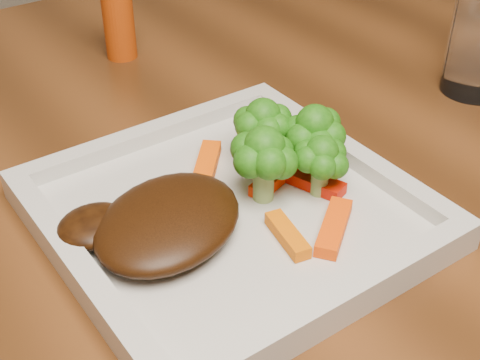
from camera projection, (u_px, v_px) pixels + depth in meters
plate at (230, 216)px, 0.53m from camera, size 0.27×0.27×0.01m
steak at (168, 221)px, 0.49m from camera, size 0.15×0.14×0.03m
broccoli_0 at (263, 127)px, 0.56m from camera, size 0.07×0.07×0.07m
broccoli_1 at (314, 139)px, 0.55m from camera, size 0.06×0.06×0.06m
broccoli_2 at (321, 163)px, 0.53m from camera, size 0.06×0.06×0.06m
broccoli_3 at (264, 166)px, 0.52m from camera, size 0.06×0.06×0.06m
carrot_0 at (334, 227)px, 0.50m from camera, size 0.06×0.05×0.01m
carrot_2 at (287, 235)px, 0.49m from camera, size 0.02×0.05×0.01m
carrot_3 at (293, 144)px, 0.59m from camera, size 0.06×0.03×0.01m
carrot_4 at (207, 164)px, 0.57m from camera, size 0.05×0.06×0.01m
carrot_5 at (307, 180)px, 0.55m from camera, size 0.04×0.07×0.01m
carrot_6 at (275, 178)px, 0.55m from camera, size 0.06×0.03×0.01m
spice_shaker at (118, 19)px, 0.75m from camera, size 0.04×0.04×0.09m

